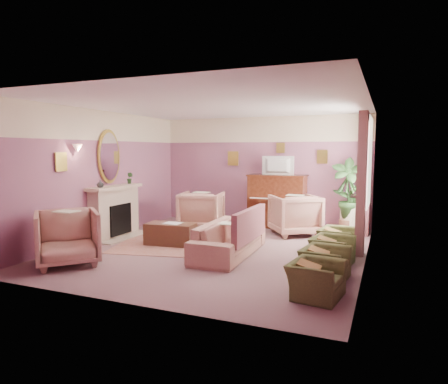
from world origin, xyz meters
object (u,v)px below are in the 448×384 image
at_px(olive_chair_a, 316,274).
at_px(olive_chair_d, 338,236).
at_px(olive_chair_c, 332,246).
at_px(sofa, 229,233).
at_px(side_table, 351,218).
at_px(floral_armchair_left, 201,209).
at_px(television, 277,164).
at_px(olive_chair_b, 325,258).
at_px(floral_armchair_right, 295,213).
at_px(piano, 277,202).
at_px(floral_armchair_front, 67,235).
at_px(coffee_table, 171,234).

xyz_separation_m(olive_chair_a, olive_chair_d, (0.00, 2.46, 0.00)).
distance_m(olive_chair_c, olive_chair_d, 0.82).
height_order(sofa, side_table, sofa).
xyz_separation_m(floral_armchair_left, side_table, (3.44, 0.92, -0.17)).
bearing_deg(sofa, side_table, 56.50).
bearing_deg(sofa, floral_armchair_left, 127.34).
xyz_separation_m(television, olive_chair_b, (1.73, -3.66, -1.28)).
bearing_deg(television, floral_armchair_right, -48.73).
height_order(floral_armchair_left, olive_chair_a, floral_armchair_left).
distance_m(piano, olive_chair_c, 3.39).
relative_size(floral_armchair_left, floral_armchair_front, 1.00).
bearing_deg(television, sofa, -92.28).
height_order(coffee_table, side_table, side_table).
xyz_separation_m(floral_armchair_right, olive_chair_c, (1.11, -2.13, -0.20)).
bearing_deg(side_table, floral_armchair_right, -150.39).
relative_size(olive_chair_b, side_table, 1.05).
height_order(piano, coffee_table, piano).
distance_m(piano, olive_chair_b, 4.11).
xyz_separation_m(floral_armchair_right, olive_chair_d, (1.11, -1.31, -0.20)).
xyz_separation_m(sofa, olive_chair_a, (1.85, -1.54, -0.10)).
height_order(sofa, olive_chair_c, sofa).
relative_size(olive_chair_d, side_table, 1.05).
distance_m(piano, side_table, 1.83).
distance_m(piano, floral_armchair_front, 5.21).
bearing_deg(side_table, olive_chair_a, -90.98).
bearing_deg(floral_armchair_front, piano, 62.27).
distance_m(television, floral_armchair_right, 1.44).
height_order(television, olive_chair_d, television).
bearing_deg(floral_armchair_right, sofa, -108.29).
xyz_separation_m(floral_armchair_front, olive_chair_d, (4.15, 2.54, -0.20)).
bearing_deg(olive_chair_d, sofa, -153.57).
bearing_deg(olive_chair_b, floral_armchair_right, 110.59).
bearing_deg(olive_chair_d, coffee_table, -169.09).
bearing_deg(olive_chair_d, olive_chair_b, -90.00).
bearing_deg(olive_chair_d, television, 130.57).
height_order(piano, olive_chair_c, piano).
bearing_deg(coffee_table, floral_armchair_front, -115.20).
relative_size(television, floral_armchair_right, 0.78).
relative_size(coffee_table, floral_armchair_right, 0.97).
bearing_deg(television, piano, 90.00).
xyz_separation_m(television, olive_chair_d, (1.73, -2.02, -1.28)).
height_order(coffee_table, olive_chair_a, olive_chair_a).
height_order(floral_armchair_front, olive_chair_b, floral_armchair_front).
relative_size(piano, floral_armchair_left, 1.36).
bearing_deg(sofa, olive_chair_b, -21.33).
bearing_deg(olive_chair_b, olive_chair_a, -90.00).
bearing_deg(piano, floral_armchair_front, -117.73).
relative_size(floral_armchair_right, side_table, 1.47).
relative_size(sofa, olive_chair_b, 2.82).
relative_size(floral_armchair_right, olive_chair_b, 1.40).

